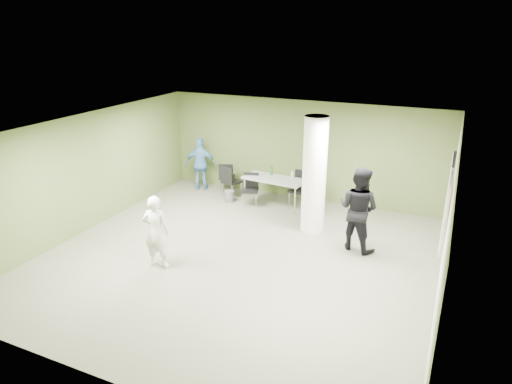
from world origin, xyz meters
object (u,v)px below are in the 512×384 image
at_px(folding_table, 274,180).
at_px(man_blue, 201,164).
at_px(woman_white, 156,232).
at_px(chair_back_left, 226,175).
at_px(man_black, 358,209).

relative_size(folding_table, man_blue, 1.09).
relative_size(woman_white, man_blue, 0.97).
relative_size(chair_back_left, woman_white, 0.57).
xyz_separation_m(chair_back_left, woman_white, (0.80, -4.56, 0.26)).
distance_m(man_black, man_blue, 5.46).
bearing_deg(man_black, folding_table, -14.19).
height_order(man_black, man_blue, man_black).
bearing_deg(woman_white, chair_back_left, -90.12).
bearing_deg(man_blue, folding_table, 153.69).
relative_size(folding_table, man_black, 0.92).
height_order(folding_table, man_blue, man_blue).
distance_m(chair_back_left, man_black, 4.85).
relative_size(chair_back_left, man_blue, 0.55).
xyz_separation_m(chair_back_left, man_black, (4.35, -2.10, 0.44)).
distance_m(folding_table, man_blue, 2.51).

